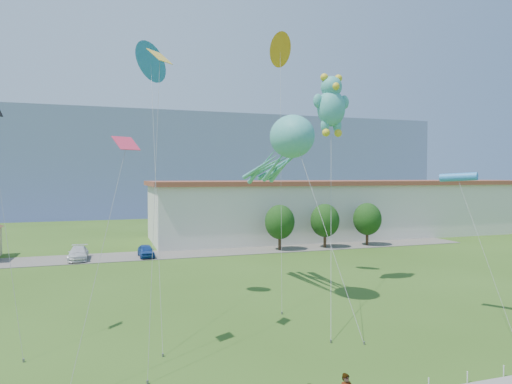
# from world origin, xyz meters

# --- Properties ---
(parking_strip) EXTENTS (70.00, 6.00, 0.06)m
(parking_strip) POSITION_xyz_m (0.00, 35.00, 0.03)
(parking_strip) COLOR #59544C
(parking_strip) RESTS_ON ground
(hill_ridge) EXTENTS (160.00, 50.00, 25.00)m
(hill_ridge) POSITION_xyz_m (0.00, 120.00, 12.50)
(hill_ridge) COLOR gray
(hill_ridge) RESTS_ON ground
(warehouse) EXTENTS (61.00, 15.00, 8.20)m
(warehouse) POSITION_xyz_m (26.00, 44.00, 4.12)
(warehouse) COLOR beige
(warehouse) RESTS_ON ground
(tree_near) EXTENTS (3.60, 3.60, 5.47)m
(tree_near) POSITION_xyz_m (10.00, 34.00, 3.39)
(tree_near) COLOR #3F2B19
(tree_near) RESTS_ON ground
(tree_mid) EXTENTS (3.60, 3.60, 5.47)m
(tree_mid) POSITION_xyz_m (16.00, 34.00, 3.39)
(tree_mid) COLOR #3F2B19
(tree_mid) RESTS_ON ground
(tree_far) EXTENTS (3.60, 3.60, 5.47)m
(tree_far) POSITION_xyz_m (22.00, 34.00, 3.39)
(tree_far) COLOR #3F2B19
(tree_far) RESTS_ON ground
(parked_car_white) EXTENTS (1.98, 4.74, 1.37)m
(parked_car_white) POSITION_xyz_m (-12.59, 34.49, 0.74)
(parked_car_white) COLOR silver
(parked_car_white) RESTS_ON parking_strip
(parked_car_blue) EXTENTS (1.72, 3.93, 1.32)m
(parked_car_blue) POSITION_xyz_m (-5.65, 34.02, 0.72)
(parked_car_blue) COLOR navy
(parked_car_blue) RESTS_ON parking_strip
(octopus_kite) EXTENTS (2.98, 16.11, 13.11)m
(octopus_kite) POSITION_xyz_m (2.56, 13.91, 10.80)
(octopus_kite) COLOR teal
(octopus_kite) RESTS_ON ground
(teddy_bear_kite) EXTENTS (7.64, 12.72, 17.10)m
(teddy_bear_kite) POSITION_xyz_m (7.62, 16.38, 14.72)
(teddy_bear_kite) COLOR teal
(teddy_bear_kite) RESTS_ON ground
(small_kite_orange) EXTENTS (4.48, 10.21, 20.30)m
(small_kite_orange) POSITION_xyz_m (4.40, 19.46, 19.07)
(small_kite_orange) COLOR orange
(small_kite_orange) RESTS_ON ground
(small_kite_cyan) EXTENTS (1.82, 7.25, 9.26)m
(small_kite_cyan) POSITION_xyz_m (11.30, 6.34, 8.75)
(small_kite_cyan) COLOR #2E85D0
(small_kite_cyan) RESTS_ON ground
(small_kite_blue) EXTENTS (1.80, 10.54, 17.39)m
(small_kite_blue) POSITION_xyz_m (-6.69, 15.21, 16.29)
(small_kite_blue) COLOR blue
(small_kite_blue) RESTS_ON ground
(small_kite_pink) EXTENTS (3.23, 5.23, 10.93)m
(small_kite_pink) POSITION_xyz_m (-9.01, 6.02, 9.35)
(small_kite_pink) COLOR #D42F4D
(small_kite_pink) RESTS_ON ground
(small_kite_yellow) EXTENTS (1.84, 5.45, 15.57)m
(small_kite_yellow) POSITION_xyz_m (-7.09, 7.01, 13.17)
(small_kite_yellow) COLOR yellow
(small_kite_yellow) RESTS_ON ground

